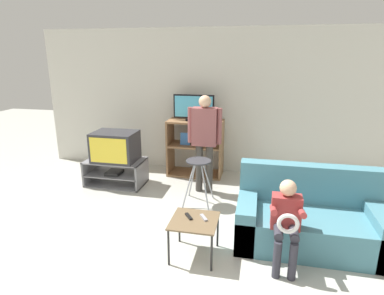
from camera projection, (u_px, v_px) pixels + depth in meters
name	position (u px, v px, depth m)	size (l,w,h in m)	color
wall_back	(208.00, 102.00, 5.86)	(6.40, 0.06, 2.60)	beige
tv_stand	(116.00, 172.00, 5.46)	(0.97, 0.57, 0.43)	slate
television_main	(115.00, 146.00, 5.32)	(0.71, 0.53, 0.49)	#2D2D33
media_shelf	(195.00, 147.00, 5.81)	(0.98, 0.49, 1.02)	#8E6642
television_flat	(194.00, 108.00, 5.60)	(0.72, 0.20, 0.46)	black
folding_stool	(199.00, 168.00, 4.65)	(0.40, 0.46, 0.68)	#99999E
snack_table	(194.00, 224.00, 3.45)	(0.50, 0.50, 0.43)	brown
remote_control_black	(189.00, 216.00, 3.49)	(0.04, 0.14, 0.02)	black
remote_control_white	(204.00, 218.00, 3.47)	(0.04, 0.14, 0.02)	gray
couch	(309.00, 220.00, 3.74)	(1.65, 0.86, 0.87)	teal
person_standing_adult	(205.00, 135.00, 4.96)	(0.53, 0.20, 1.55)	#3D3833
person_seated_child	(286.00, 218.00, 3.24)	(0.33, 0.43, 0.93)	#2D2D38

